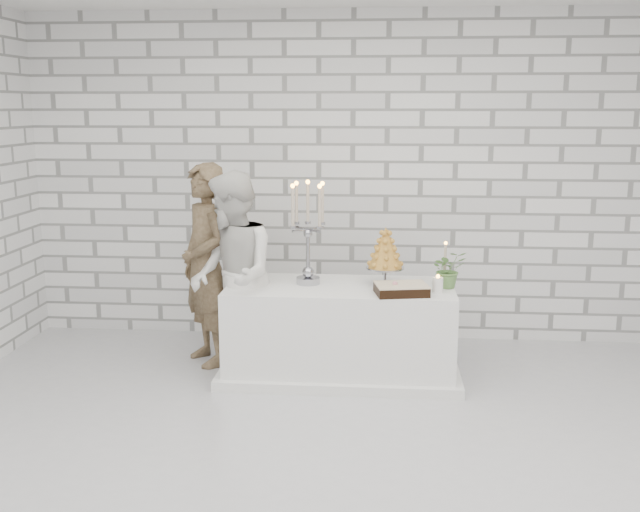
# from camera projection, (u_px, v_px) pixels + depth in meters

# --- Properties ---
(ground) EXTENTS (6.00, 5.00, 0.01)m
(ground) POSITION_uv_depth(u_px,v_px,m) (334.00, 457.00, 4.58)
(ground) COLOR silver
(ground) RESTS_ON ground
(wall_back) EXTENTS (6.00, 0.01, 3.00)m
(wall_back) POSITION_uv_depth(u_px,v_px,m) (352.00, 179.00, 6.72)
(wall_back) COLOR white
(wall_back) RESTS_ON ground
(wall_front) EXTENTS (6.00, 0.01, 3.00)m
(wall_front) POSITION_uv_depth(u_px,v_px,m) (270.00, 371.00, 1.84)
(wall_front) COLOR white
(wall_front) RESTS_ON ground
(cake_table) EXTENTS (1.80, 0.80, 0.75)m
(cake_table) POSITION_uv_depth(u_px,v_px,m) (340.00, 331.00, 5.92)
(cake_table) COLOR white
(cake_table) RESTS_ON ground
(groom) EXTENTS (0.70, 0.74, 1.70)m
(groom) POSITION_uv_depth(u_px,v_px,m) (206.00, 265.00, 6.13)
(groom) COLOR #4C3A26
(groom) RESTS_ON ground
(bride) EXTENTS (0.89, 0.99, 1.66)m
(bride) POSITION_uv_depth(u_px,v_px,m) (232.00, 276.00, 5.80)
(bride) COLOR white
(bride) RESTS_ON ground
(candelabra) EXTENTS (0.35, 0.35, 0.84)m
(candelabra) POSITION_uv_depth(u_px,v_px,m) (308.00, 233.00, 5.82)
(candelabra) COLOR #9A9BA4
(candelabra) RESTS_ON cake_table
(croquembouche) EXTENTS (0.35, 0.35, 0.47)m
(croquembouche) POSITION_uv_depth(u_px,v_px,m) (385.00, 256.00, 5.81)
(croquembouche) COLOR #A1691C
(croquembouche) RESTS_ON cake_table
(chocolate_cake) EXTENTS (0.43, 0.34, 0.08)m
(chocolate_cake) POSITION_uv_depth(u_px,v_px,m) (401.00, 289.00, 5.56)
(chocolate_cake) COLOR black
(chocolate_cake) RESTS_ON cake_table
(pillar_candle) EXTENTS (0.09, 0.09, 0.12)m
(pillar_candle) POSITION_uv_depth(u_px,v_px,m) (438.00, 285.00, 5.61)
(pillar_candle) COLOR white
(pillar_candle) RESTS_ON cake_table
(extra_taper) EXTENTS (0.06, 0.06, 0.32)m
(extra_taper) POSITION_uv_depth(u_px,v_px,m) (445.00, 264.00, 5.89)
(extra_taper) COLOR #C2B09B
(extra_taper) RESTS_ON cake_table
(flowers) EXTENTS (0.32, 0.30, 0.30)m
(flowers) POSITION_uv_depth(u_px,v_px,m) (448.00, 269.00, 5.75)
(flowers) COLOR #376F2D
(flowers) RESTS_ON cake_table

